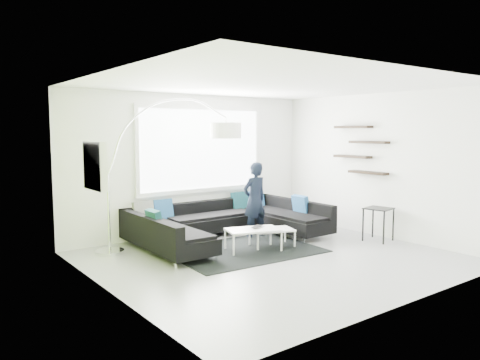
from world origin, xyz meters
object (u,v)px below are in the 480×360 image
side_table (378,224)px  person (255,200)px  coffee_table (263,238)px  arc_lamp (108,176)px  sectional_sofa (230,224)px  laptop (259,227)px

side_table → person: size_ratio=0.43×
coffee_table → side_table: (2.12, -0.85, 0.12)m
arc_lamp → side_table: arc_lamp is taller
arc_lamp → sectional_sofa: bearing=1.9°
coffee_table → side_table: 2.29m
sectional_sofa → side_table: bearing=-36.1°
coffee_table → person: bearing=77.8°
arc_lamp → laptop: bearing=-15.7°
arc_lamp → coffee_table: bearing=-14.8°
side_table → person: (-1.65, 1.67, 0.42)m
person → sectional_sofa: bearing=-0.3°
sectional_sofa → person: person is taller
sectional_sofa → person: size_ratio=2.39×
coffee_table → arc_lamp: (-2.29, 1.31, 1.13)m
sectional_sofa → coffee_table: bearing=-80.5°
coffee_table → side_table: bearing=-4.3°
person → side_table: bearing=133.1°
sectional_sofa → coffee_table: sectional_sofa is taller
sectional_sofa → laptop: 0.81m
arc_lamp → side_table: 5.01m
laptop → side_table: bearing=-49.6°
coffee_table → laptop: size_ratio=3.26×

